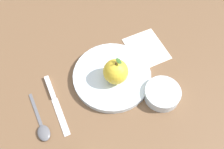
{
  "coord_description": "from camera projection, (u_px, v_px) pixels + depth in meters",
  "views": [
    {
      "loc": [
        -0.2,
        -0.32,
        0.68
      ],
      "look_at": [
        0.04,
        -0.01,
        0.02
      ],
      "focal_mm": 40.34,
      "sensor_mm": 36.0,
      "label": 1
    }
  ],
  "objects": [
    {
      "name": "ground_plane",
      "position": [
        101.0,
        83.0,
        0.78
      ],
      "size": [
        2.4,
        2.4,
        0.0
      ],
      "primitive_type": "plane",
      "color": "brown"
    },
    {
      "name": "dinner_plate",
      "position": [
        112.0,
        76.0,
        0.78
      ],
      "size": [
        0.24,
        0.24,
        0.02
      ],
      "color": "silver",
      "rests_on": "ground_plane"
    },
    {
      "name": "apple",
      "position": [
        116.0,
        72.0,
        0.73
      ],
      "size": [
        0.08,
        0.08,
        0.09
      ],
      "color": "gold",
      "rests_on": "dinner_plate"
    },
    {
      "name": "side_bowl",
      "position": [
        162.0,
        93.0,
        0.74
      ],
      "size": [
        0.11,
        0.11,
        0.03
      ],
      "color": "silver",
      "rests_on": "ground_plane"
    },
    {
      "name": "knife",
      "position": [
        54.0,
        99.0,
        0.75
      ],
      "size": [
        0.06,
        0.2,
        0.01
      ],
      "color": "silver",
      "rests_on": "ground_plane"
    },
    {
      "name": "spoon",
      "position": [
        42.0,
        128.0,
        0.7
      ],
      "size": [
        0.05,
        0.16,
        0.01
      ],
      "color": "#59595E",
      "rests_on": "ground_plane"
    },
    {
      "name": "linen_napkin",
      "position": [
        146.0,
        49.0,
        0.84
      ],
      "size": [
        0.14,
        0.16,
        0.0
      ],
      "primitive_type": "cube",
      "rotation": [
        0.0,
        0.0,
        2.93
      ],
      "color": "silver",
      "rests_on": "ground_plane"
    }
  ]
}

